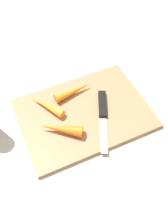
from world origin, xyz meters
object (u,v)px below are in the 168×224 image
carrot_shortest (46,106)px  knife (102,108)px  cutting_board (84,113)px  carrot_medium (61,129)px  carrot_longest (73,91)px

carrot_shortest → knife: bearing=-147.6°
cutting_board → knife: knife is taller
cutting_board → knife: 0.05m
cutting_board → carrot_medium: size_ratio=3.14×
carrot_medium → carrot_shortest: (-0.01, 0.09, -0.00)m
carrot_longest → carrot_medium: (-0.08, -0.11, 0.00)m
knife → carrot_longest: bearing=-122.8°
carrot_longest → carrot_medium: 0.14m
cutting_board → knife: bearing=-12.5°
carrot_medium → knife: bearing=-135.9°
cutting_board → knife: size_ratio=1.89×
cutting_board → carrot_medium: (-0.08, -0.04, 0.02)m
cutting_board → carrot_longest: (-0.00, 0.07, 0.02)m
knife → carrot_shortest: carrot_shortest is taller
knife → cutting_board: bearing=-77.8°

